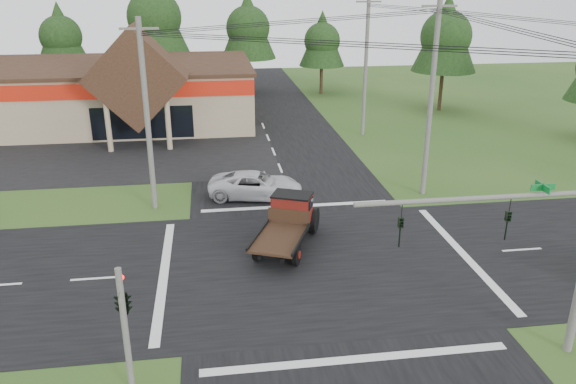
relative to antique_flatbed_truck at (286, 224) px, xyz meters
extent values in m
plane|color=#2A4F1C|center=(1.24, -1.98, -1.19)|extent=(120.00, 120.00, 0.00)
cube|color=black|center=(1.24, -1.98, -1.18)|extent=(12.00, 120.00, 0.02)
cube|color=black|center=(1.24, -1.98, -1.18)|extent=(120.00, 12.00, 0.02)
cube|color=black|center=(-12.76, 17.02, -1.18)|extent=(28.00, 14.00, 0.02)
cube|color=tan|center=(-14.76, 28.02, 1.31)|extent=(30.00, 15.00, 5.00)
cube|color=#321F14|center=(-14.76, 28.02, 3.86)|extent=(30.40, 15.40, 0.30)
cube|color=#A31B0C|center=(-14.76, 20.47, 2.91)|extent=(30.00, 0.12, 1.20)
cube|color=#321F14|center=(-8.76, 19.52, 4.11)|extent=(7.78, 4.00, 7.78)
cylinder|color=tan|center=(-10.96, 17.82, 0.81)|extent=(0.40, 0.40, 4.00)
cylinder|color=tan|center=(-6.56, 17.82, 0.81)|extent=(0.40, 0.40, 4.00)
cube|color=black|center=(-8.76, 20.50, 0.31)|extent=(8.00, 0.08, 2.60)
cylinder|color=#595651|center=(4.74, -9.48, 4.81)|extent=(8.00, 0.16, 0.16)
imported|color=black|center=(5.74, -9.48, 3.81)|extent=(0.16, 0.20, 1.00)
imported|color=black|center=(2.24, -9.48, 3.81)|extent=(0.16, 0.20, 1.00)
cube|color=#0C6626|center=(6.74, -9.48, 5.06)|extent=(0.80, 0.04, 0.22)
cylinder|color=#595651|center=(-6.26, -9.48, 1.01)|extent=(0.20, 0.20, 4.40)
imported|color=black|center=(-6.26, -9.28, 2.51)|extent=(0.53, 2.48, 1.00)
sphere|color=#FF0C0C|center=(-6.26, -9.13, 2.71)|extent=(0.18, 0.18, 0.18)
cylinder|color=#595651|center=(-6.76, 6.02, 4.06)|extent=(0.30, 0.30, 10.50)
cube|color=#595651|center=(-6.76, 6.02, 8.71)|extent=(2.00, 0.12, 0.12)
cylinder|color=#595651|center=(9.24, 6.02, 4.56)|extent=(0.30, 0.30, 11.50)
cube|color=#595651|center=(9.24, 6.02, 9.71)|extent=(2.00, 0.12, 0.12)
cylinder|color=#595651|center=(9.24, 20.02, 4.41)|extent=(0.30, 0.30, 11.20)
cube|color=#595651|center=(9.24, 20.02, 9.41)|extent=(2.00, 0.12, 0.12)
cylinder|color=#332316|center=(-18.76, 40.02, 0.56)|extent=(0.36, 0.36, 3.50)
cone|color=black|center=(-18.76, 40.02, 5.61)|extent=(5.60, 5.60, 6.60)
sphere|color=black|center=(-18.76, 40.02, 5.31)|extent=(4.40, 4.40, 4.40)
cylinder|color=#332316|center=(-8.76, 39.02, 1.08)|extent=(0.36, 0.36, 4.55)
cone|color=black|center=(-8.76, 39.02, 7.65)|extent=(7.28, 7.28, 8.58)
sphere|color=black|center=(-8.76, 39.02, 7.26)|extent=(5.72, 5.72, 5.72)
cylinder|color=#332316|center=(1.24, 40.02, 0.73)|extent=(0.36, 0.36, 3.85)
cone|color=black|center=(1.24, 40.02, 6.29)|extent=(6.16, 6.16, 7.26)
sphere|color=black|center=(1.24, 40.02, 5.96)|extent=(4.84, 4.84, 4.84)
cylinder|color=#332316|center=(9.24, 38.02, 0.38)|extent=(0.36, 0.36, 3.15)
cone|color=black|center=(9.24, 38.02, 4.93)|extent=(5.04, 5.04, 5.94)
sphere|color=black|center=(9.24, 38.02, 4.66)|extent=(3.96, 3.96, 3.96)
cylinder|color=#332316|center=(19.24, 28.02, 0.73)|extent=(0.36, 0.36, 3.85)
cone|color=black|center=(19.24, 28.02, 6.29)|extent=(6.16, 6.16, 7.26)
sphere|color=black|center=(19.24, 28.02, 5.96)|extent=(4.84, 4.84, 4.84)
imported|color=silver|center=(-0.90, 6.85, -0.43)|extent=(5.91, 3.60, 1.53)
camera|label=1|loc=(-3.36, -24.49, 11.12)|focal=35.00mm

